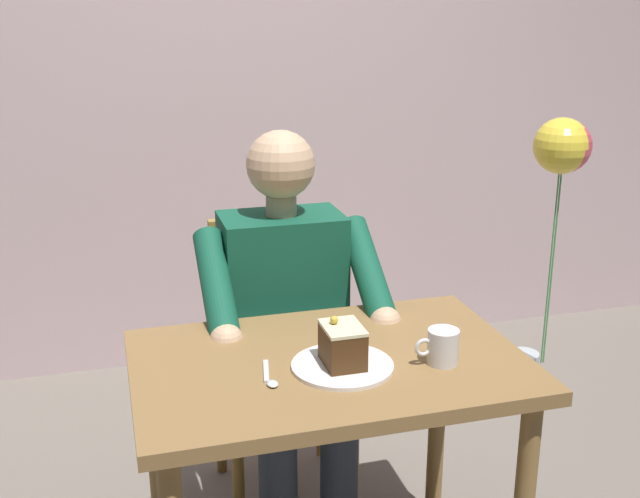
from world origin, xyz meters
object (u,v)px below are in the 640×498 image
(seated_person, at_px, (289,329))
(balloon_display, at_px, (555,190))
(dining_table, at_px, (329,398))
(cake_slice, at_px, (343,345))
(coffee_cup, at_px, (442,346))
(dessert_spoon, at_px, (270,378))
(chair, at_px, (277,346))

(seated_person, xyz_separation_m, balloon_display, (-1.08, -0.35, 0.27))
(dining_table, distance_m, seated_person, 0.42)
(cake_slice, xyz_separation_m, coffee_cup, (-0.24, 0.04, -0.01))
(seated_person, distance_m, dessert_spoon, 0.52)
(dining_table, height_order, chair, chair)
(coffee_cup, xyz_separation_m, balloon_display, (-0.83, -0.86, 0.13))
(dessert_spoon, bearing_deg, seated_person, -108.57)
(seated_person, bearing_deg, chair, -90.00)
(coffee_cup, relative_size, balloon_display, 0.09)
(coffee_cup, height_order, dessert_spoon, coffee_cup)
(coffee_cup, xyz_separation_m, dessert_spoon, (0.42, -0.03, -0.04))
(coffee_cup, distance_m, dessert_spoon, 0.42)
(chair, relative_size, seated_person, 0.74)
(dessert_spoon, bearing_deg, dining_table, -157.80)
(cake_slice, height_order, balloon_display, balloon_display)
(coffee_cup, height_order, balloon_display, balloon_display)
(chair, xyz_separation_m, cake_slice, (-0.02, 0.65, 0.29))
(chair, height_order, seated_person, seated_person)
(dining_table, bearing_deg, chair, -90.00)
(dining_table, xyz_separation_m, dessert_spoon, (0.16, 0.07, 0.11))
(cake_slice, bearing_deg, chair, -88.58)
(chair, height_order, balloon_display, balloon_display)
(dining_table, bearing_deg, seated_person, -90.00)
(dining_table, xyz_separation_m, coffee_cup, (-0.25, 0.10, 0.15))
(cake_slice, bearing_deg, balloon_display, -142.39)
(cake_slice, bearing_deg, coffee_cup, 170.19)
(chair, distance_m, dessert_spoon, 0.72)
(chair, bearing_deg, balloon_display, -170.93)
(dining_table, bearing_deg, dessert_spoon, 22.20)
(dining_table, xyz_separation_m, seated_person, (-0.00, -0.42, 0.01))
(seated_person, bearing_deg, balloon_display, -162.20)
(cake_slice, xyz_separation_m, balloon_display, (-1.07, -0.82, 0.12))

